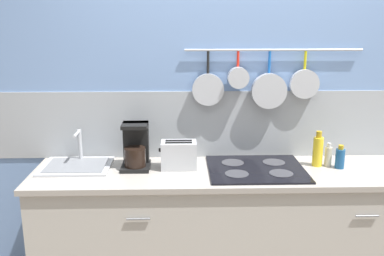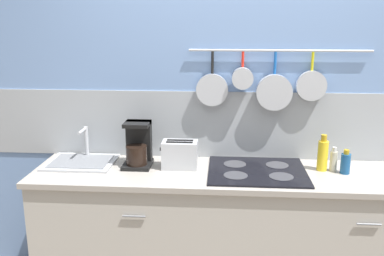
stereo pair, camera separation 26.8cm
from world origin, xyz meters
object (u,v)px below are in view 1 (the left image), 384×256
at_px(coffee_maker, 136,149).
at_px(bottle_sesame_oil, 328,156).
at_px(toaster, 179,155).
at_px(bottle_olive_oil, 318,151).
at_px(bottle_dish_soap, 340,158).

relative_size(coffee_maker, bottle_sesame_oil, 1.85).
distance_m(toaster, bottle_sesame_oil, 0.99).
bearing_deg(bottle_olive_oil, bottle_sesame_oil, -10.73).
distance_m(coffee_maker, bottle_sesame_oil, 1.28).
xyz_separation_m(coffee_maker, bottle_sesame_oil, (1.28, -0.03, -0.05)).
bearing_deg(coffee_maker, toaster, -7.15).
bearing_deg(bottle_sesame_oil, toaster, -179.46).
distance_m(coffee_maker, bottle_olive_oil, 1.21).
xyz_separation_m(toaster, bottle_dish_soap, (1.06, -0.03, -0.02)).
bearing_deg(bottle_olive_oil, toaster, -178.62).
bearing_deg(bottle_dish_soap, toaster, 178.48).
bearing_deg(bottle_sesame_oil, coffee_maker, 178.82).
xyz_separation_m(bottle_olive_oil, bottle_dish_soap, (0.13, -0.05, -0.04)).
xyz_separation_m(bottle_sesame_oil, bottle_dish_soap, (0.07, -0.04, -0.00)).
distance_m(bottle_olive_oil, bottle_dish_soap, 0.15).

